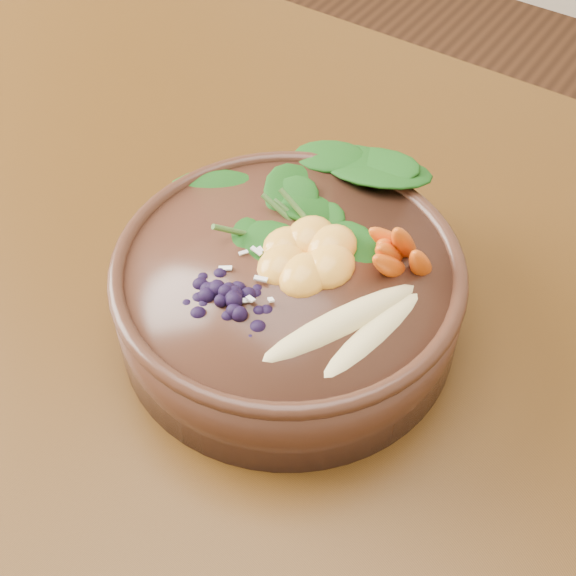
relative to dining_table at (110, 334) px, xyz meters
name	(u,v)px	position (x,y,z in m)	size (l,w,h in m)	color
dining_table	(110,334)	(0.00, 0.00, 0.00)	(1.60, 0.90, 0.75)	#331C0C
stoneware_bowl	(288,297)	(0.17, 0.04, 0.13)	(0.25, 0.25, 0.07)	#432619
kale_heap	(314,187)	(0.15, 0.10, 0.18)	(0.17, 0.15, 0.04)	#184D11
carrot_cluster	(408,227)	(0.24, 0.09, 0.20)	(0.05, 0.05, 0.07)	#D45714
banana_halves	(358,316)	(0.24, 0.01, 0.17)	(0.08, 0.13, 0.02)	#E0CC84
mandarin_cluster	(308,244)	(0.18, 0.05, 0.18)	(0.07, 0.08, 0.03)	#F7A634
blueberry_pile	(227,283)	(0.16, -0.01, 0.18)	(0.12, 0.09, 0.03)	black
coconut_flakes	(269,274)	(0.17, 0.02, 0.16)	(0.08, 0.06, 0.01)	white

